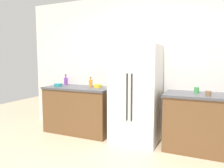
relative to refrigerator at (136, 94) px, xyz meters
The scene contains 10 objects.
kitchen_back_panel 0.65m from the refrigerator, 99.04° to the left, with size 5.05×0.10×2.72m, color silver.
counter_left 1.27m from the refrigerator, behind, with size 1.39×0.69×0.93m.
counter_right 1.36m from the refrigerator, ahead, with size 1.57×0.69×0.93m.
refrigerator is the anchor object (origin of this frame).
bottle_a 1.70m from the refrigerator, behind, with size 0.08×0.08×0.23m.
bottle_b 1.01m from the refrigerator, behind, with size 0.07×0.07×0.20m.
cup_a 1.01m from the refrigerator, ahead, with size 0.08×0.08×0.10m, color green.
cup_b 1.18m from the refrigerator, ahead, with size 0.08×0.08×0.08m, color brown.
bowl_a 1.63m from the refrigerator, behind, with size 0.17×0.17×0.07m, color teal.
bowl_b 0.82m from the refrigerator, behind, with size 0.15×0.15×0.06m, color yellow.
Camera 1 is at (1.21, -2.23, 1.47)m, focal length 34.39 mm.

